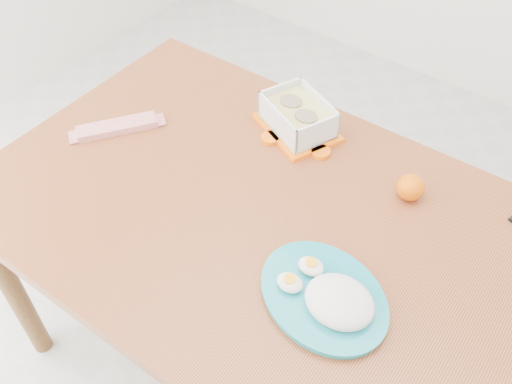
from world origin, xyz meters
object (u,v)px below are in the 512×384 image
Objects in this scene: orange_fruit at (410,187)px; rice_plate at (329,296)px; food_container at (298,117)px; dining_table at (256,232)px.

orange_fruit is 0.18× the size of rice_plate.
food_container is 3.98× the size of orange_fruit.
rice_plate is at bearing -89.35° from orange_fruit.
food_container is at bearing 147.53° from rice_plate.
dining_table is 0.39m from orange_fruit.
dining_table is at bearing 173.50° from rice_plate.
orange_fruit is at bearing 42.09° from dining_table.
orange_fruit reaches higher than dining_table.
food_container reaches higher than rice_plate.
orange_fruit is (0.36, -0.04, -0.01)m from food_container.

